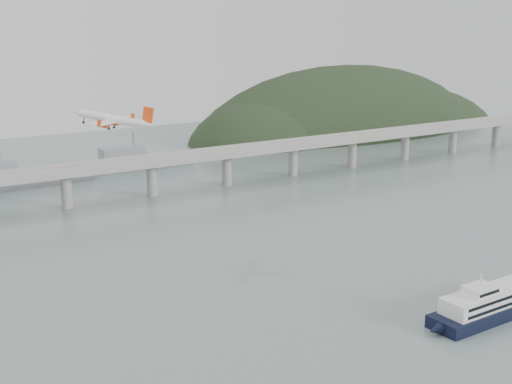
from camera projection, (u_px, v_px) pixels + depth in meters
ground at (346, 333)px, 223.54m from camera, size 900.00×900.00×0.00m
bridge at (116, 170)px, 382.70m from camera, size 800.00×22.00×23.90m
headland at (355, 149)px, 647.80m from camera, size 365.00×155.00×156.00m
ferry at (495, 302)px, 236.44m from camera, size 90.72×16.60×17.12m
airliner at (112, 119)px, 261.67m from camera, size 27.32×27.61×9.35m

